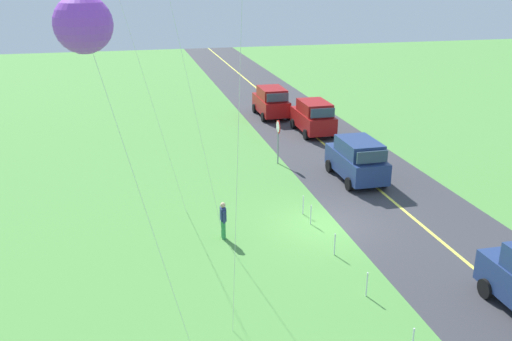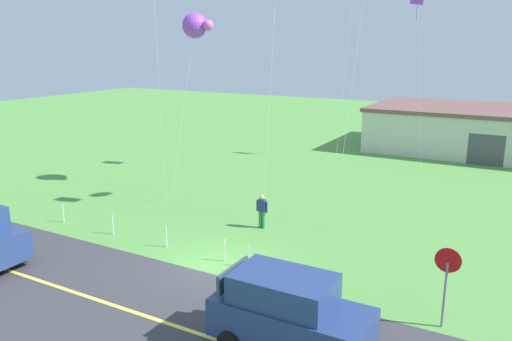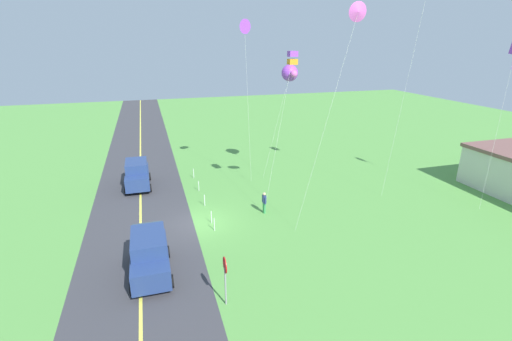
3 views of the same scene
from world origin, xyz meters
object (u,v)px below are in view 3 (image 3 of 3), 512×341
object	(u,v)px
kite_orange_near	(245,27)
car_parked_west_near	(137,174)
person_adult_near	(264,202)
kite_red_low	(292,58)
stop_sign	(225,272)
car_suv_foreground	(150,255)
kite_yellow_high	(358,13)
kite_pink_drift	(290,73)

from	to	relation	value
kite_orange_near	car_parked_west_near	bearing A→B (deg)	-101.66
person_adult_near	kite_orange_near	world-z (taller)	kite_orange_near
kite_red_low	stop_sign	bearing A→B (deg)	-36.42
car_suv_foreground	stop_sign	size ratio (longest dim) A/B	1.72
car_parked_west_near	kite_yellow_high	distance (m)	21.15
car_suv_foreground	kite_yellow_high	size ratio (longest dim) A/B	0.32
car_suv_foreground	kite_orange_near	size ratio (longest dim) A/B	0.33
kite_yellow_high	kite_pink_drift	world-z (taller)	kite_yellow_high
car_parked_west_near	kite_pink_drift	size ratio (longest dim) A/B	0.44
car_suv_foreground	kite_red_low	distance (m)	15.01
kite_yellow_high	kite_orange_near	distance (m)	10.18
stop_sign	kite_yellow_high	world-z (taller)	kite_yellow_high
kite_orange_near	car_suv_foreground	bearing A→B (deg)	-36.55
person_adult_near	kite_yellow_high	world-z (taller)	kite_yellow_high
kite_orange_near	person_adult_near	bearing A→B (deg)	-2.94
kite_yellow_high	kite_pink_drift	xyz separation A→B (m)	(-9.81, -0.02, -3.99)
person_adult_near	kite_pink_drift	bearing A→B (deg)	-124.42
person_adult_near	car_parked_west_near	bearing A→B (deg)	-43.12
car_parked_west_near	kite_red_low	bearing A→B (deg)	54.83
car_suv_foreground	stop_sign	bearing A→B (deg)	43.07
car_parked_west_near	kite_red_low	size ratio (longest dim) A/B	0.39
car_suv_foreground	kite_yellow_high	distance (m)	17.53
kite_red_low	kite_pink_drift	world-z (taller)	kite_red_low
car_parked_west_near	kite_yellow_high	size ratio (longest dim) A/B	0.32
person_adult_near	kite_red_low	distance (m)	10.10
kite_red_low	kite_pink_drift	distance (m)	6.82
stop_sign	kite_yellow_high	bearing A→B (deg)	121.33
kite_pink_drift	car_suv_foreground	bearing A→B (deg)	-46.52
car_suv_foreground	person_adult_near	distance (m)	9.62
kite_pink_drift	kite_yellow_high	bearing A→B (deg)	0.10
kite_red_low	kite_orange_near	world-z (taller)	kite_orange_near
kite_yellow_high	car_parked_west_near	bearing A→B (deg)	-130.29
car_parked_west_near	stop_sign	xyz separation A→B (m)	(16.77, 4.05, 0.65)
stop_sign	kite_orange_near	xyz separation A→B (m)	(-14.89, 5.07, 11.05)
person_adult_near	kite_red_low	bearing A→B (deg)	-170.04
kite_red_low	person_adult_near	bearing A→B (deg)	-79.16
stop_sign	kite_red_low	xyz separation A→B (m)	(-9.15, 6.75, 8.96)
car_parked_west_near	kite_pink_drift	xyz separation A→B (m)	(1.39, 13.19, 8.16)
stop_sign	person_adult_near	xyz separation A→B (m)	(-8.77, 4.76, -0.94)
stop_sign	kite_yellow_high	xyz separation A→B (m)	(-5.57, 9.16, 11.50)
kite_red_low	kite_orange_near	xyz separation A→B (m)	(-5.73, -1.68, 2.09)
car_suv_foreground	kite_pink_drift	bearing A→B (deg)	133.48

